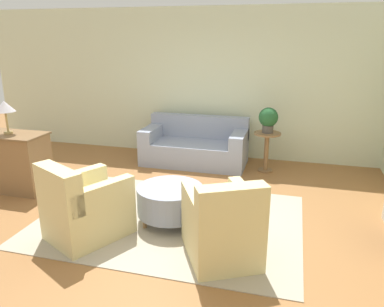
{
  "coord_description": "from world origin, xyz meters",
  "views": [
    {
      "loc": [
        1.43,
        -4.12,
        2.28
      ],
      "look_at": [
        0.15,
        0.55,
        0.75
      ],
      "focal_mm": 35.0,
      "sensor_mm": 36.0,
      "label": 1
    }
  ],
  "objects": [
    {
      "name": "armchair_left",
      "position": [
        -0.81,
        -0.66,
        0.37
      ],
      "size": [
        1.01,
        1.09,
        0.93
      ],
      "color": "beige",
      "rests_on": "rug"
    },
    {
      "name": "wall_back",
      "position": [
        0.0,
        2.94,
        1.4
      ],
      "size": [
        9.76,
        0.12,
        2.8
      ],
      "color": "beige",
      "rests_on": "ground_plane"
    },
    {
      "name": "armchair_right",
      "position": [
        0.81,
        -0.66,
        0.37
      ],
      "size": [
        1.01,
        1.09,
        0.93
      ],
      "color": "beige",
      "rests_on": "rug"
    },
    {
      "name": "couch",
      "position": [
        -0.27,
        2.32,
        0.31
      ],
      "size": [
        1.89,
        0.92,
        0.84
      ],
      "color": "#8E99B2",
      "rests_on": "ground_plane"
    },
    {
      "name": "dresser",
      "position": [
        -2.62,
        0.35,
        0.46
      ],
      "size": [
        1.08,
        0.56,
        0.89
      ],
      "color": "olive",
      "rests_on": "ground_plane"
    },
    {
      "name": "rug",
      "position": [
        0.0,
        0.0,
        0.01
      ],
      "size": [
        3.32,
        2.36,
        0.01
      ],
      "color": "#B2A893",
      "rests_on": "ground_plane"
    },
    {
      "name": "potted_plant_on_side_table",
      "position": [
        1.04,
        2.2,
        0.94
      ],
      "size": [
        0.33,
        0.33,
        0.43
      ],
      "color": "#4C4742",
      "rests_on": "side_table"
    },
    {
      "name": "table_lamp",
      "position": [
        -2.62,
        0.35,
        1.28
      ],
      "size": [
        0.29,
        0.29,
        0.49
      ],
      "color": "tan",
      "rests_on": "dresser"
    },
    {
      "name": "ottoman_table",
      "position": [
        0.02,
        -0.03,
        0.3
      ],
      "size": [
        0.83,
        0.83,
        0.47
      ],
      "color": "#8E99B2",
      "rests_on": "rug"
    },
    {
      "name": "side_table",
      "position": [
        1.04,
        2.2,
        0.46
      ],
      "size": [
        0.46,
        0.46,
        0.7
      ],
      "color": "olive",
      "rests_on": "ground_plane"
    },
    {
      "name": "ground_plane",
      "position": [
        0.0,
        0.0,
        0.0
      ],
      "size": [
        16.0,
        16.0,
        0.0
      ],
      "primitive_type": "plane",
      "color": "#996638"
    }
  ]
}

